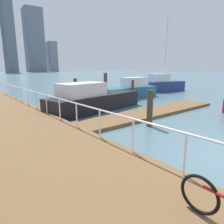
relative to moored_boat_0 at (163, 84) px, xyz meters
name	(u,v)px	position (x,y,z in m)	size (l,w,h in m)	color
ground_plane	(37,95)	(-13.76, 6.52, -0.90)	(300.00, 300.00, 0.00)	slate
floating_dock	(151,113)	(-11.15, -7.36, -0.81)	(12.23, 2.00, 0.18)	brown
boardwalk_railing	(52,101)	(-16.91, -5.42, 0.34)	(0.06, 25.90, 1.08)	white
dock_piling_1	(76,93)	(-13.62, -1.98, 0.18)	(0.28, 0.28, 2.17)	brown
dock_piling_2	(133,90)	(-7.92, -2.47, 0.03)	(0.24, 0.24, 1.87)	brown
dock_piling_3	(150,108)	(-13.29, -9.06, 0.03)	(0.30, 0.30, 1.86)	#473826
dock_piling_4	(106,90)	(-11.86, -3.47, 0.39)	(0.27, 0.27, 2.58)	brown
moored_boat_0	(163,84)	(0.00, 0.00, 0.00)	(5.94, 2.77, 9.39)	navy
moored_boat_1	(94,100)	(-13.39, -4.09, -0.14)	(7.74, 3.44, 2.00)	black
moored_boat_3	(130,90)	(-7.05, -1.29, -0.13)	(6.27, 1.90, 2.02)	#1E6B8C
skyline_tower_3	(7,23)	(14.16, 139.64, 31.73)	(6.44, 10.05, 65.26)	slate
skyline_tower_4	(34,41)	(34.89, 150.59, 23.01)	(13.13, 13.82, 47.82)	slate
skyline_tower_5	(52,57)	(51.67, 158.24, 11.74)	(6.90, 12.77, 25.28)	gray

